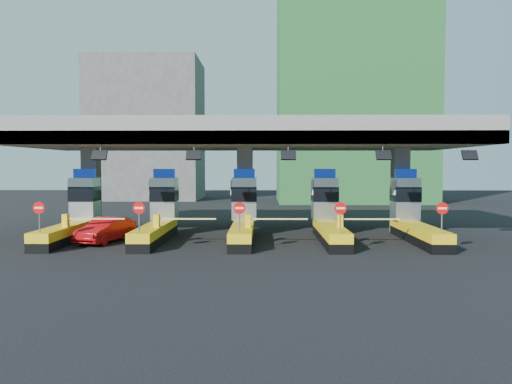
{
  "coord_description": "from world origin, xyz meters",
  "views": [
    {
      "loc": [
        1.16,
        -29.21,
        4.34
      ],
      "look_at": [
        0.75,
        0.0,
        2.8
      ],
      "focal_mm": 35.0,
      "sensor_mm": 36.0,
      "label": 1
    }
  ],
  "objects": [
    {
      "name": "toll_canopy",
      "position": [
        0.0,
        2.87,
        6.13
      ],
      "size": [
        28.0,
        12.09,
        7.0
      ],
      "color": "slate",
      "rests_on": "ground"
    },
    {
      "name": "toll_lane_center",
      "position": [
        0.0,
        0.28,
        1.4
      ],
      "size": [
        4.43,
        8.0,
        4.16
      ],
      "color": "black",
      "rests_on": "ground"
    },
    {
      "name": "bg_building_concrete",
      "position": [
        -14.0,
        36.0,
        9.0
      ],
      "size": [
        14.0,
        10.0,
        18.0
      ],
      "primitive_type": "cube",
      "color": "#4C4C49",
      "rests_on": "ground"
    },
    {
      "name": "bg_building_scaffold",
      "position": [
        12.0,
        32.0,
        14.0
      ],
      "size": [
        18.0,
        12.0,
        28.0
      ],
      "primitive_type": "cube",
      "color": "#1E5926",
      "rests_on": "ground"
    },
    {
      "name": "toll_lane_far_left",
      "position": [
        -10.0,
        0.28,
        1.4
      ],
      "size": [
        4.43,
        8.0,
        4.16
      ],
      "color": "black",
      "rests_on": "ground"
    },
    {
      "name": "toll_lane_left",
      "position": [
        -5.0,
        0.28,
        1.4
      ],
      "size": [
        4.43,
        8.0,
        4.16
      ],
      "color": "black",
      "rests_on": "ground"
    },
    {
      "name": "red_car",
      "position": [
        -7.77,
        -1.16,
        0.7
      ],
      "size": [
        2.57,
        4.52,
        1.41
      ],
      "primitive_type": "imported",
      "rotation": [
        0.0,
        0.0,
        -0.27
      ],
      "color": "#AB0D10",
      "rests_on": "ground"
    },
    {
      "name": "toll_lane_right",
      "position": [
        5.0,
        0.28,
        1.4
      ],
      "size": [
        4.43,
        8.0,
        4.16
      ],
      "color": "black",
      "rests_on": "ground"
    },
    {
      "name": "ground",
      "position": [
        0.0,
        0.0,
        0.0
      ],
      "size": [
        120.0,
        120.0,
        0.0
      ],
      "primitive_type": "plane",
      "color": "black",
      "rests_on": "ground"
    },
    {
      "name": "toll_lane_far_right",
      "position": [
        10.0,
        0.28,
        1.4
      ],
      "size": [
        4.43,
        8.0,
        4.16
      ],
      "color": "black",
      "rests_on": "ground"
    }
  ]
}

